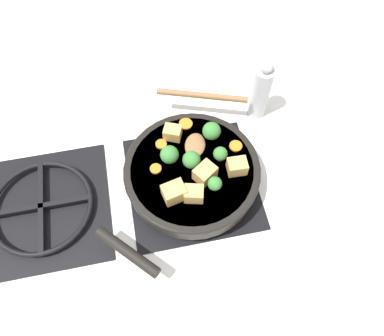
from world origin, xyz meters
TOP-DOWN VIEW (x-y plane):
  - ground_plane at (0.00, 0.00)m, footprint 2.40×2.40m
  - front_burner_grate at (0.00, 0.00)m, footprint 0.31×0.31m
  - rear_burner_grate at (0.00, 0.36)m, footprint 0.31×0.31m
  - skillet_pan at (-0.00, 0.00)m, footprint 0.39×0.39m
  - wooden_spoon at (0.14, -0.05)m, footprint 0.23×0.23m
  - tofu_cube_center_large at (-0.03, -0.02)m, footprint 0.06×0.06m
  - tofu_cube_near_handle at (-0.07, 0.01)m, footprint 0.04×0.05m
  - tofu_cube_east_chunk at (-0.06, 0.05)m, footprint 0.05×0.06m
  - tofu_cube_west_chunk at (-0.03, -0.10)m, footprint 0.04×0.04m
  - tofu_cube_back_piece at (0.09, 0.03)m, footprint 0.05×0.05m
  - broccoli_floret_near_spoon at (0.07, -0.06)m, footprint 0.04×0.04m
  - broccoli_floret_center_top at (0.03, 0.05)m, footprint 0.04×0.04m
  - broccoli_floret_east_rim at (0.01, -0.07)m, footprint 0.03×0.03m
  - broccoli_floret_west_rim at (-0.06, -0.04)m, footprint 0.03×0.03m
  - broccoli_floret_north_edge at (0.01, -0.00)m, footprint 0.04×0.04m
  - carrot_slice_orange_thin at (0.01, 0.08)m, footprint 0.03×0.03m
  - carrot_slice_near_center at (0.12, -0.01)m, footprint 0.03×0.03m
  - carrot_slice_edge_slice at (0.04, -0.11)m, footprint 0.03×0.03m
  - carrot_slice_under_broccoli at (0.08, 0.06)m, footprint 0.03×0.03m
  - pepper_mill at (0.18, -0.22)m, footprint 0.05×0.05m

SIDE VIEW (x-z plane):
  - ground_plane at x=0.00m, z-range 0.00..0.00m
  - front_burner_grate at x=0.00m, z-range 0.00..0.03m
  - rear_burner_grate at x=0.00m, z-range 0.00..0.03m
  - skillet_pan at x=0.00m, z-range 0.03..0.08m
  - carrot_slice_orange_thin at x=0.01m, z-range 0.08..0.08m
  - carrot_slice_near_center at x=0.12m, z-range 0.08..0.08m
  - carrot_slice_edge_slice at x=0.04m, z-range 0.08..0.08m
  - carrot_slice_under_broccoli at x=0.08m, z-range 0.08..0.08m
  - wooden_spoon at x=0.14m, z-range 0.08..0.09m
  - pepper_mill at x=0.18m, z-range -0.01..0.18m
  - tofu_cube_back_piece at x=0.09m, z-range 0.08..0.11m
  - tofu_cube_near_handle at x=-0.07m, z-range 0.08..0.11m
  - tofu_cube_west_chunk at x=-0.03m, z-range 0.08..0.11m
  - tofu_cube_center_large at x=-0.03m, z-range 0.08..0.11m
  - tofu_cube_east_chunk at x=-0.06m, z-range 0.08..0.12m
  - broccoli_floret_west_rim at x=-0.06m, z-range 0.08..0.12m
  - broccoli_floret_east_rim at x=0.01m, z-range 0.08..0.12m
  - broccoli_floret_north_edge at x=0.01m, z-range 0.08..0.13m
  - broccoli_floret_center_top at x=0.03m, z-range 0.08..0.13m
  - broccoli_floret_near_spoon at x=0.07m, z-range 0.08..0.13m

